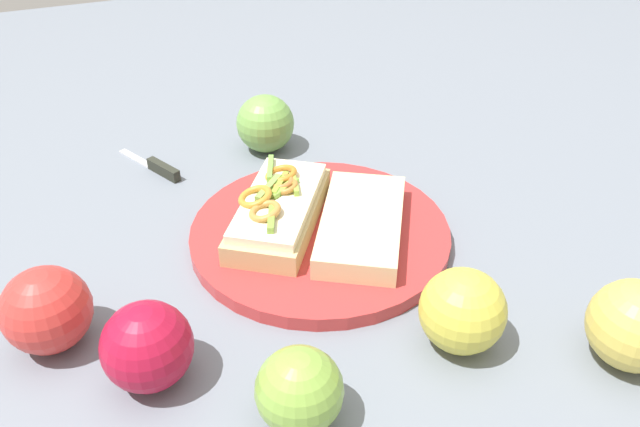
{
  "coord_description": "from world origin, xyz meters",
  "views": [
    {
      "loc": [
        0.55,
        -0.22,
        0.45
      ],
      "look_at": [
        0.0,
        0.0,
        0.04
      ],
      "focal_mm": 36.52,
      "sensor_mm": 36.0,
      "label": 1
    }
  ],
  "objects_px": {
    "apple_3": "(635,325)",
    "apple_4": "(265,124)",
    "apple_5": "(47,310)",
    "knife": "(157,167)",
    "sandwich": "(279,209)",
    "bread_slice_side": "(361,224)",
    "apple_0": "(462,311)",
    "apple_1": "(147,346)",
    "plate": "(320,234)",
    "apple_2": "(299,390)"
  },
  "relations": [
    {
      "from": "apple_2",
      "to": "apple_5",
      "type": "relative_size",
      "value": 0.89
    },
    {
      "from": "apple_1",
      "to": "apple_2",
      "type": "bearing_deg",
      "value": 49.82
    },
    {
      "from": "sandwich",
      "to": "bread_slice_side",
      "type": "height_order",
      "value": "sandwich"
    },
    {
      "from": "bread_slice_side",
      "to": "apple_4",
      "type": "distance_m",
      "value": 0.25
    },
    {
      "from": "plate",
      "to": "bread_slice_side",
      "type": "height_order",
      "value": "bread_slice_side"
    },
    {
      "from": "sandwich",
      "to": "apple_0",
      "type": "distance_m",
      "value": 0.24
    },
    {
      "from": "sandwich",
      "to": "apple_1",
      "type": "relative_size",
      "value": 2.42
    },
    {
      "from": "apple_1",
      "to": "apple_5",
      "type": "xyz_separation_m",
      "value": [
        -0.08,
        -0.08,
        0.0
      ]
    },
    {
      "from": "apple_3",
      "to": "apple_5",
      "type": "distance_m",
      "value": 0.52
    },
    {
      "from": "plate",
      "to": "knife",
      "type": "xyz_separation_m",
      "value": [
        -0.22,
        -0.14,
        -0.0
      ]
    },
    {
      "from": "bread_slice_side",
      "to": "plate",
      "type": "bearing_deg",
      "value": 86.54
    },
    {
      "from": "apple_2",
      "to": "plate",
      "type": "bearing_deg",
      "value": 154.65
    },
    {
      "from": "plate",
      "to": "apple_4",
      "type": "distance_m",
      "value": 0.22
    },
    {
      "from": "apple_3",
      "to": "apple_4",
      "type": "height_order",
      "value": "apple_3"
    },
    {
      "from": "bread_slice_side",
      "to": "apple_2",
      "type": "relative_size",
      "value": 2.38
    },
    {
      "from": "apple_4",
      "to": "knife",
      "type": "height_order",
      "value": "apple_4"
    },
    {
      "from": "apple_0",
      "to": "knife",
      "type": "height_order",
      "value": "apple_0"
    },
    {
      "from": "apple_2",
      "to": "apple_3",
      "type": "height_order",
      "value": "apple_3"
    },
    {
      "from": "bread_slice_side",
      "to": "apple_0",
      "type": "relative_size",
      "value": 2.16
    },
    {
      "from": "apple_4",
      "to": "apple_1",
      "type": "bearing_deg",
      "value": -31.46
    },
    {
      "from": "sandwich",
      "to": "knife",
      "type": "height_order",
      "value": "sandwich"
    },
    {
      "from": "plate",
      "to": "sandwich",
      "type": "height_order",
      "value": "sandwich"
    },
    {
      "from": "apple_4",
      "to": "apple_5",
      "type": "xyz_separation_m",
      "value": [
        0.28,
        -0.29,
        0.0
      ]
    },
    {
      "from": "bread_slice_side",
      "to": "apple_5",
      "type": "bearing_deg",
      "value": 125.47
    },
    {
      "from": "bread_slice_side",
      "to": "knife",
      "type": "bearing_deg",
      "value": 67.19
    },
    {
      "from": "bread_slice_side",
      "to": "apple_3",
      "type": "distance_m",
      "value": 0.29
    },
    {
      "from": "apple_5",
      "to": "knife",
      "type": "xyz_separation_m",
      "value": [
        -0.27,
        0.14,
        -0.03
      ]
    },
    {
      "from": "apple_0",
      "to": "apple_4",
      "type": "distance_m",
      "value": 0.42
    },
    {
      "from": "apple_4",
      "to": "knife",
      "type": "distance_m",
      "value": 0.16
    },
    {
      "from": "apple_4",
      "to": "knife",
      "type": "bearing_deg",
      "value": -88.36
    },
    {
      "from": "apple_0",
      "to": "apple_2",
      "type": "bearing_deg",
      "value": -80.55
    },
    {
      "from": "sandwich",
      "to": "apple_5",
      "type": "height_order",
      "value": "apple_5"
    },
    {
      "from": "sandwich",
      "to": "apple_5",
      "type": "xyz_separation_m",
      "value": [
        0.08,
        -0.25,
        0.01
      ]
    },
    {
      "from": "apple_3",
      "to": "apple_4",
      "type": "xyz_separation_m",
      "value": [
        -0.49,
        -0.18,
        -0.0
      ]
    },
    {
      "from": "apple_0",
      "to": "apple_2",
      "type": "height_order",
      "value": "apple_0"
    },
    {
      "from": "plate",
      "to": "apple_0",
      "type": "bearing_deg",
      "value": 17.6
    },
    {
      "from": "apple_2",
      "to": "apple_5",
      "type": "xyz_separation_m",
      "value": [
        -0.17,
        -0.18,
        0.0
      ]
    },
    {
      "from": "bread_slice_side",
      "to": "knife",
      "type": "xyz_separation_m",
      "value": [
        -0.24,
        -0.18,
        -0.02
      ]
    },
    {
      "from": "apple_3",
      "to": "apple_5",
      "type": "relative_size",
      "value": 1.02
    },
    {
      "from": "plate",
      "to": "apple_1",
      "type": "height_order",
      "value": "apple_1"
    },
    {
      "from": "apple_1",
      "to": "apple_5",
      "type": "height_order",
      "value": "apple_5"
    },
    {
      "from": "bread_slice_side",
      "to": "apple_1",
      "type": "height_order",
      "value": "apple_1"
    },
    {
      "from": "sandwich",
      "to": "apple_2",
      "type": "xyz_separation_m",
      "value": [
        0.25,
        -0.07,
        0.0
      ]
    },
    {
      "from": "apple_2",
      "to": "apple_4",
      "type": "xyz_separation_m",
      "value": [
        -0.44,
        0.11,
        0.0
      ]
    },
    {
      "from": "apple_5",
      "to": "knife",
      "type": "relative_size",
      "value": 0.71
    },
    {
      "from": "bread_slice_side",
      "to": "apple_3",
      "type": "height_order",
      "value": "apple_3"
    },
    {
      "from": "apple_5",
      "to": "knife",
      "type": "bearing_deg",
      "value": 152.48
    },
    {
      "from": "sandwich",
      "to": "apple_0",
      "type": "bearing_deg",
      "value": -121.93
    },
    {
      "from": "apple_0",
      "to": "apple_4",
      "type": "height_order",
      "value": "same"
    },
    {
      "from": "apple_2",
      "to": "knife",
      "type": "relative_size",
      "value": 0.63
    }
  ]
}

